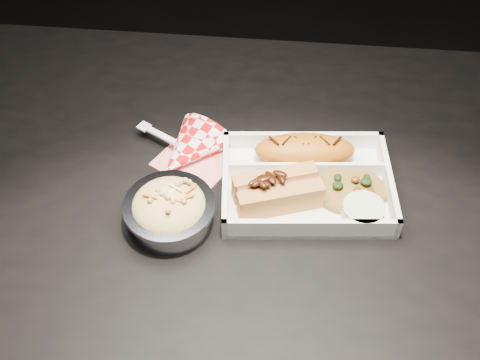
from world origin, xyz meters
name	(u,v)px	position (x,y,z in m)	size (l,w,h in m)	color
dining_table	(284,236)	(0.00, 0.00, 0.66)	(1.20, 0.80, 0.75)	black
food_tray	(306,186)	(0.03, 0.02, 0.76)	(0.27, 0.20, 0.04)	white
fried_pastry	(305,150)	(0.02, 0.08, 0.78)	(0.15, 0.06, 0.05)	#BA6412
hotdog	(278,189)	(-0.02, -0.01, 0.78)	(0.14, 0.09, 0.06)	#BF8341
fried_rice_mound	(351,186)	(0.09, 0.02, 0.77)	(0.11, 0.09, 0.03)	olive
cupcake_liner	(363,213)	(0.11, -0.03, 0.77)	(0.06, 0.06, 0.03)	beige
foil_coleslaw_cup	(169,209)	(-0.17, -0.06, 0.78)	(0.13, 0.13, 0.07)	silver
napkin_fork	(188,151)	(-0.16, 0.07, 0.77)	(0.17, 0.15, 0.10)	red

